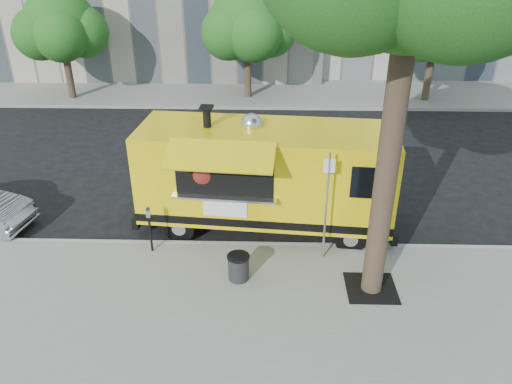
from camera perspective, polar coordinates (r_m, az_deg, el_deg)
ground at (r=14.65m, az=0.96°, el=-4.36°), size 120.00×120.00×0.00m
sidewalk at (r=11.42m, az=0.72°, el=-14.78°), size 60.00×6.00×0.15m
curb at (r=13.83m, az=0.92°, el=-6.14°), size 60.00×0.14×0.16m
far_sidewalk at (r=27.03m, az=1.30°, el=11.20°), size 60.00×5.00×0.15m
tree_well at (r=12.53m, az=12.99°, el=-10.64°), size 1.20×1.20×0.02m
far_tree_a at (r=26.99m, az=-21.47°, el=17.44°), size 3.42×3.42×5.36m
far_tree_b at (r=25.44m, az=-0.99°, el=18.83°), size 3.60×3.60×5.50m
far_tree_c at (r=26.35m, az=19.92°, el=17.35°), size 3.24×3.24×5.21m
sign_post at (r=12.47m, az=8.08°, el=-1.01°), size 0.28×0.06×3.00m
parking_meter at (r=13.35m, az=-12.09°, el=-3.60°), size 0.11×0.11×1.33m
food_truck at (r=13.98m, az=0.97°, el=1.93°), size 7.48×3.71×3.62m
trash_bin_left at (r=12.33m, az=-2.02°, el=-8.50°), size 0.56×0.56×0.67m
trash_bin_right at (r=12.57m, az=13.13°, el=-8.87°), size 0.45×0.45×0.54m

